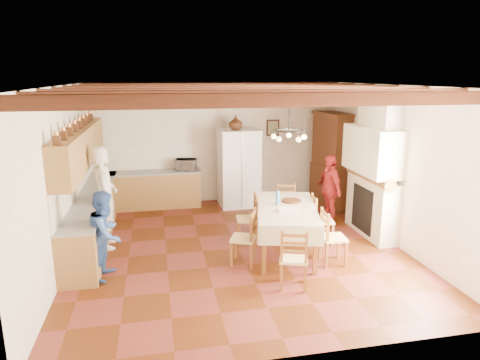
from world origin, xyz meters
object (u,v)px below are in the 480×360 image
chair_left_near (243,237)px  microwave (186,165)px  refrigerator (239,168)px  chair_right_near (334,237)px  person_man (105,197)px  person_woman_blue (106,234)px  dining_table (287,211)px  chair_right_far (322,219)px  hutch (332,160)px  chair_end_far (286,207)px  chair_left_far (247,218)px  chair_end_near (294,257)px  person_woman_red (329,189)px

chair_left_near → microwave: microwave is taller
refrigerator → chair_right_near: 3.79m
refrigerator → chair_left_near: refrigerator is taller
person_man → person_woman_blue: 1.31m
chair_left_near → dining_table: bearing=132.0°
chair_left_near → person_man: size_ratio=0.50×
chair_left_near → chair_right_far: same height
dining_table → chair_right_far: bearing=20.2°
hutch → person_man: bearing=-168.9°
person_woman_blue → microwave: 3.97m
chair_end_far → person_woman_blue: (-3.47, -1.52, 0.24)m
hutch → chair_right_far: hutch is taller
hutch → chair_right_near: bearing=-118.1°
chair_left_far → chair_right_far: 1.44m
refrigerator → hutch: size_ratio=0.82×
person_woman_blue → chair_right_far: bearing=-65.8°
hutch → dining_table: size_ratio=1.05×
hutch → dining_table: 3.20m
dining_table → microwave: microwave is taller
person_man → dining_table: bearing=-113.2°
chair_left_far → chair_right_far: same height
chair_end_near → refrigerator: bearing=-70.8°
chair_end_near → microwave: bearing=-55.3°
chair_end_near → person_woman_red: person_woman_red is taller
chair_right_near → person_woman_red: bearing=-15.9°
chair_left_far → microwave: bearing=-154.0°
chair_left_near → chair_end_far: 1.93m
chair_end_near → chair_right_far: bearing=-105.5°
dining_table → chair_left_near: chair_left_near is taller
chair_right_near → chair_end_near: same height
hutch → person_woman_blue: (-5.02, -2.88, -0.44)m
dining_table → chair_left_near: bearing=-160.5°
chair_left_near → chair_end_far: size_ratio=1.00×
refrigerator → chair_end_near: (-0.00, -4.32, -0.47)m
person_man → person_woman_blue: person_man is taller
chair_left_far → refrigerator: bearing=178.7°
person_man → hutch: bearing=-79.8°
chair_left_near → chair_end_far: same height
chair_right_near → microwave: 4.51m
chair_end_far → dining_table: bearing=-92.1°
dining_table → chair_right_far: size_ratio=2.28×
chair_right_far → person_man: person_man is taller
refrigerator → person_woman_blue: 4.42m
hutch → dining_table: (-1.92, -2.54, -0.36)m
dining_table → chair_end_far: (0.36, 1.18, -0.31)m
refrigerator → microwave: (-1.27, 0.25, 0.09)m
chair_left_far → chair_end_far: size_ratio=1.00×
person_woman_blue → person_man: bearing=20.7°
chair_left_near → chair_left_far: 1.01m
dining_table → person_man: size_ratio=1.13×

